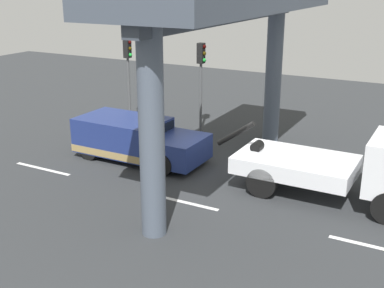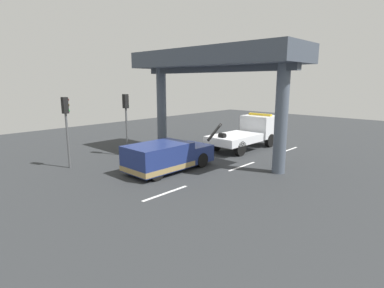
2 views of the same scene
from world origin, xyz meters
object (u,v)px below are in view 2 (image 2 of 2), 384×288
Objects in this scene: tow_truck_white at (249,132)px; traffic_light_far at (126,111)px; towed_van_green at (166,157)px; traffic_light_near at (66,117)px.

traffic_light_far reaches higher than tow_truck_white.
towed_van_green is 5.01m from traffic_light_far.
tow_truck_white is 9.15m from traffic_light_far.
traffic_light_near is at bearing 159.23° from tow_truck_white.
towed_van_green is at bearing -52.66° from traffic_light_near.
tow_truck_white is 1.80× the size of traffic_light_near.
tow_truck_white reaches higher than towed_van_green.
towed_van_green is 6.02m from traffic_light_near.
traffic_light_far is (0.59, 4.47, 2.20)m from towed_van_green.
towed_van_green is at bearing 179.97° from tow_truck_white.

